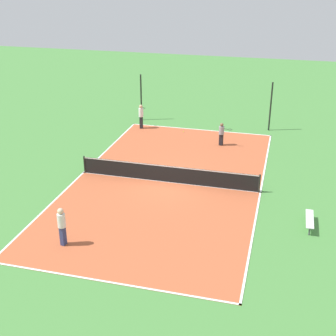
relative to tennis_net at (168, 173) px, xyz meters
The scene contains 11 objects.
ground_plane 0.56m from the tennis_net, ahead, with size 80.00×80.00×0.00m, color #47843D.
court_surface 0.55m from the tennis_net, ahead, with size 10.65×19.15×0.02m.
tennis_net is the anchor object (origin of this frame).
bench 8.39m from the tennis_net, 21.43° to the right, with size 0.36×1.83×0.45m.
player_far_white 8.06m from the tennis_net, 110.93° to the right, with size 0.42×0.42×1.84m.
player_near_white 9.79m from the tennis_net, 116.74° to the left, with size 0.36×0.94×1.84m.
player_baseline_gray 6.99m from the tennis_net, 72.94° to the left, with size 0.98×0.50×1.60m.
tennis_ball_midcourt 2.78m from the tennis_net, 20.54° to the left, with size 0.07×0.07×0.07m, color #CCE033.
tennis_ball_right_alley 8.75m from the tennis_net, 97.12° to the left, with size 0.07×0.07×0.07m, color #CCE033.
fence_post_back_left 11.97m from the tennis_net, 115.03° to the left, with size 0.12×0.12×3.67m.
fence_post_back_right 11.97m from the tennis_net, 64.97° to the left, with size 0.12×0.12×3.67m.
Camera 1 is at (6.19, -23.57, 11.65)m, focal length 50.00 mm.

